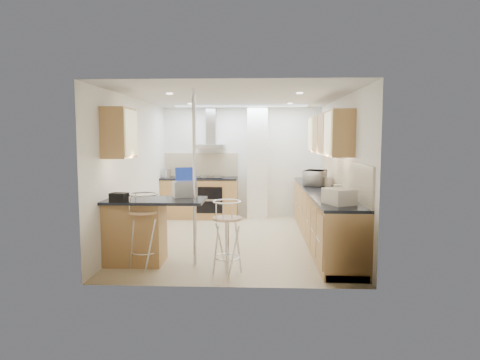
{
  "coord_description": "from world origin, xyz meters",
  "views": [
    {
      "loc": [
        0.38,
        -7.44,
        1.82
      ],
      "look_at": [
        0.05,
        0.2,
        1.06
      ],
      "focal_mm": 32.0,
      "sensor_mm": 36.0,
      "label": 1
    }
  ],
  "objects_px": {
    "bar_stool_end": "(227,237)",
    "laptop": "(185,189)",
    "bread_bin": "(339,196)",
    "bar_stool_near": "(144,230)",
    "microwave": "(315,178)"
  },
  "relations": [
    {
      "from": "laptop",
      "to": "bar_stool_end",
      "type": "height_order",
      "value": "laptop"
    },
    {
      "from": "microwave",
      "to": "bar_stool_end",
      "type": "relative_size",
      "value": 0.52
    },
    {
      "from": "bread_bin",
      "to": "microwave",
      "type": "bearing_deg",
      "value": 66.57
    },
    {
      "from": "microwave",
      "to": "bread_bin",
      "type": "xyz_separation_m",
      "value": [
        0.03,
        -2.25,
        -0.04
      ]
    },
    {
      "from": "bar_stool_end",
      "to": "bread_bin",
      "type": "height_order",
      "value": "bread_bin"
    },
    {
      "from": "bar_stool_near",
      "to": "bar_stool_end",
      "type": "relative_size",
      "value": 1.07
    },
    {
      "from": "bar_stool_near",
      "to": "bread_bin",
      "type": "relative_size",
      "value": 2.66
    },
    {
      "from": "bar_stool_near",
      "to": "bread_bin",
      "type": "distance_m",
      "value": 2.72
    },
    {
      "from": "microwave",
      "to": "laptop",
      "type": "bearing_deg",
      "value": 149.92
    },
    {
      "from": "bar_stool_end",
      "to": "bar_stool_near",
      "type": "bearing_deg",
      "value": 91.76
    },
    {
      "from": "laptop",
      "to": "bread_bin",
      "type": "height_order",
      "value": "laptop"
    },
    {
      "from": "laptop",
      "to": "bar_stool_end",
      "type": "xyz_separation_m",
      "value": [
        0.68,
        -0.67,
        -0.56
      ]
    },
    {
      "from": "laptop",
      "to": "bar_stool_end",
      "type": "distance_m",
      "value": 1.11
    },
    {
      "from": "bar_stool_end",
      "to": "laptop",
      "type": "bearing_deg",
      "value": 56.48
    },
    {
      "from": "bar_stool_end",
      "to": "bread_bin",
      "type": "bearing_deg",
      "value": -71.86
    }
  ]
}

